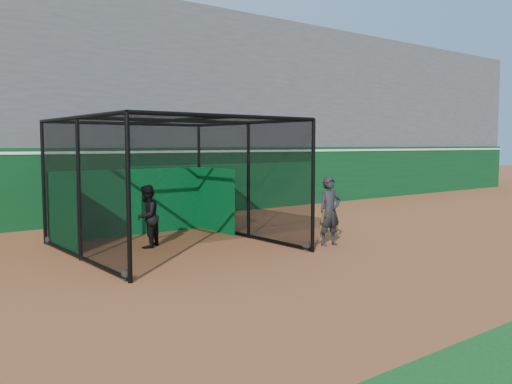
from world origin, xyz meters
TOP-DOWN VIEW (x-y plane):
  - ground at (0.00, 0.00)m, footprint 120.00×120.00m
  - outfield_wall at (0.00, 8.50)m, footprint 50.00×0.50m
  - grandstand at (0.00, 12.27)m, footprint 50.00×7.85m
  - batting_cage at (-0.83, 3.14)m, footprint 4.85×5.22m
  - batter at (-1.32, 3.59)m, footprint 0.98×0.95m
  - on_deck_player at (2.55, 0.97)m, footprint 0.71×0.52m

SIDE VIEW (x-z plane):
  - ground at x=0.00m, z-range 0.00..0.00m
  - batter at x=-1.32m, z-range 0.00..1.59m
  - on_deck_player at x=2.55m, z-range 0.00..1.78m
  - outfield_wall at x=0.00m, z-range 0.04..2.54m
  - batting_cage at x=-0.83m, z-range 0.00..3.20m
  - grandstand at x=0.00m, z-range 0.00..8.95m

